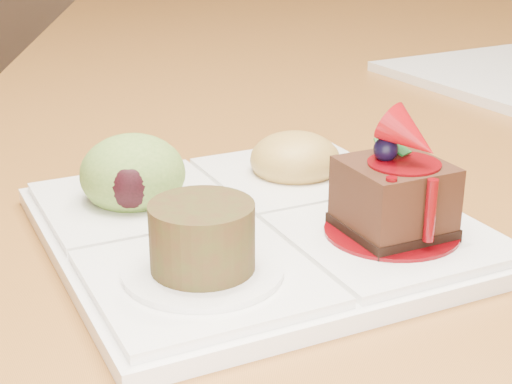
{
  "coord_description": "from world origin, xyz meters",
  "views": [
    {
      "loc": [
        -0.24,
        -1.02,
        0.98
      ],
      "look_at": [
        -0.2,
        -0.51,
        0.79
      ],
      "focal_mm": 55.0,
      "sensor_mm": 36.0,
      "label": 1
    }
  ],
  "objects": [
    {
      "name": "sampler_plate",
      "position": [
        -0.2,
        -0.51,
        0.77
      ],
      "size": [
        0.36,
        0.36,
        0.11
      ],
      "rotation": [
        0.0,
        0.0,
        0.37
      ],
      "color": "white",
      "rests_on": "dining_table"
    },
    {
      "name": "dining_table",
      "position": [
        0.0,
        0.0,
        0.68
      ],
      "size": [
        1.0,
        1.8,
        0.75
      ],
      "color": "#9B5B28",
      "rests_on": "ground"
    }
  ]
}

